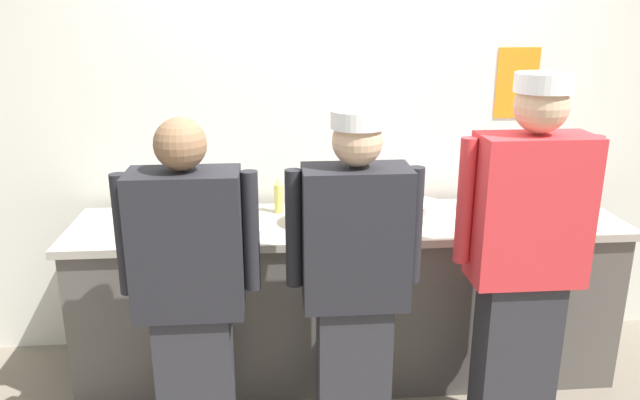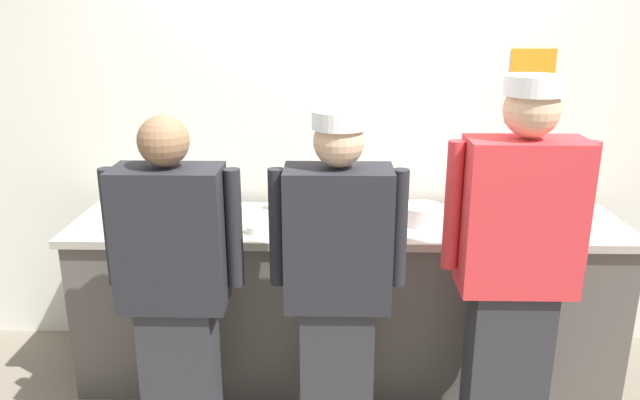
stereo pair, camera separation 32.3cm
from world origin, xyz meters
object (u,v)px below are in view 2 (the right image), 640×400
object	(u,v)px
sheet_tray	(515,220)
ramekin_red_sauce	(255,229)
mixing_bowl_steel	(317,214)
chef_center	(337,284)
chef_near_left	(175,289)
plate_stack_front	(371,217)
plate_stack_rear	(422,214)
chefs_knife	(142,222)
squeeze_bottle_primary	(281,195)
chef_far_right	(516,267)
ramekin_orange_sauce	(189,206)

from	to	relation	value
sheet_tray	ramekin_red_sauce	xyz separation A→B (m)	(-1.34, -0.18, 0.01)
mixing_bowl_steel	ramekin_red_sauce	size ratio (longest dim) A/B	3.43
chef_center	mixing_bowl_steel	size ratio (longest dim) A/B	5.14
chef_near_left	plate_stack_front	world-z (taller)	chef_near_left
plate_stack_rear	ramekin_red_sauce	world-z (taller)	plate_stack_rear
chefs_knife	chef_center	bearing A→B (deg)	-31.19
ramekin_red_sauce	chefs_knife	world-z (taller)	ramekin_red_sauce
chef_near_left	chefs_knife	xyz separation A→B (m)	(-0.33, 0.64, 0.08)
chefs_knife	plate_stack_front	bearing A→B (deg)	1.88
ramekin_red_sauce	chef_near_left	bearing A→B (deg)	-119.12
squeeze_bottle_primary	ramekin_red_sauce	distance (m)	0.37
chef_far_right	squeeze_bottle_primary	xyz separation A→B (m)	(-1.06, 0.80, 0.07)
chef_center	plate_stack_rear	bearing A→B (deg)	55.70
sheet_tray	ramekin_red_sauce	size ratio (longest dim) A/B	5.45
sheet_tray	chefs_knife	distance (m)	1.95
mixing_bowl_steel	chefs_knife	distance (m)	0.91
plate_stack_rear	squeeze_bottle_primary	xyz separation A→B (m)	(-0.75, 0.18, 0.05)
chef_far_right	ramekin_red_sauce	distance (m)	1.25
plate_stack_rear	chefs_knife	bearing A→B (deg)	-178.79
plate_stack_rear	sheet_tray	world-z (taller)	plate_stack_rear
chef_center	sheet_tray	bearing A→B (deg)	35.47
chef_near_left	ramekin_red_sauce	distance (m)	0.59
chef_center	chef_near_left	bearing A→B (deg)	-177.89
plate_stack_rear	mixing_bowl_steel	bearing A→B (deg)	-176.72
mixing_bowl_steel	plate_stack_rear	bearing A→B (deg)	3.28
plate_stack_rear	chefs_knife	distance (m)	1.46
chef_far_right	plate_stack_rear	xyz separation A→B (m)	(-0.31, 0.62, 0.02)
squeeze_bottle_primary	plate_stack_rear	bearing A→B (deg)	-13.80
chef_far_right	plate_stack_rear	distance (m)	0.69
ramekin_orange_sauce	mixing_bowl_steel	bearing A→B (deg)	-17.43
sheet_tray	chef_center	bearing A→B (deg)	-144.53
chef_center	ramekin_orange_sauce	bearing A→B (deg)	134.29
plate_stack_rear	mixing_bowl_steel	distance (m)	0.54
chef_center	mixing_bowl_steel	distance (m)	0.63
plate_stack_front	chefs_knife	size ratio (longest dim) A/B	0.83
plate_stack_front	mixing_bowl_steel	xyz separation A→B (m)	(-0.28, -0.04, 0.03)
chef_center	plate_stack_front	distance (m)	0.68
chef_near_left	mixing_bowl_steel	xyz separation A→B (m)	(0.59, 0.64, 0.13)
mixing_bowl_steel	sheet_tray	distance (m)	1.04
chef_far_right	mixing_bowl_steel	world-z (taller)	chef_far_right
chef_near_left	mixing_bowl_steel	distance (m)	0.88
ramekin_red_sauce	ramekin_orange_sauce	world-z (taller)	ramekin_orange_sauce
chef_far_right	chefs_knife	xyz separation A→B (m)	(-1.77, 0.59, -0.02)
mixing_bowl_steel	sheet_tray	world-z (taller)	mixing_bowl_steel
squeeze_bottle_primary	ramekin_red_sauce	size ratio (longest dim) A/B	2.16
chef_near_left	chef_center	bearing A→B (deg)	2.11
sheet_tray	plate_stack_rear	bearing A→B (deg)	-177.92
ramekin_red_sauce	chefs_knife	xyz separation A→B (m)	(-0.61, 0.13, -0.01)
plate_stack_front	sheet_tray	xyz separation A→B (m)	(0.75, 0.01, -0.02)
plate_stack_front	chefs_knife	bearing A→B (deg)	-178.12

